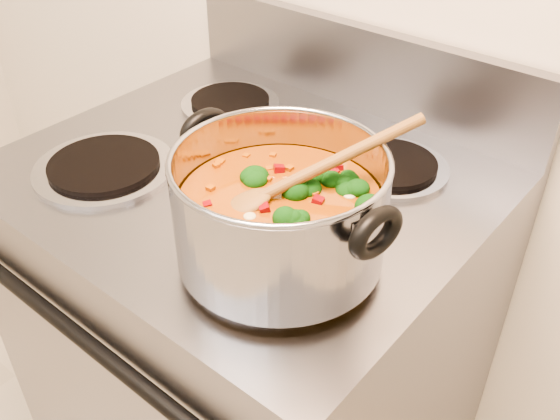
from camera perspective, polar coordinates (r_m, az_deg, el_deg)
The scene contains 4 objects.
electric_range at distance 1.35m, azimuth -2.31°, elevation -12.79°, with size 0.78×0.70×1.08m.
stockpot at distance 0.80m, azimuth -0.08°, elevation -0.19°, with size 0.34×0.28×0.17m.
wooden_spoon at distance 0.78m, azimuth 1.09°, elevation 2.60°, with size 0.17×0.25×0.11m.
cooktop_crumbs at distance 0.91m, azimuth -9.14°, elevation -2.26°, with size 0.04×0.21×0.01m.
Camera 1 is at (0.62, 0.52, 1.48)m, focal length 40.00 mm.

